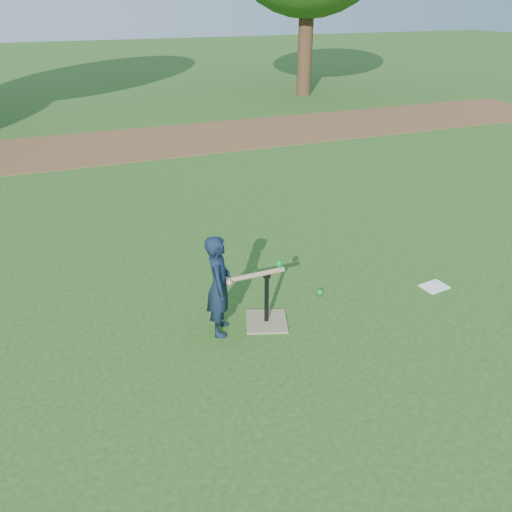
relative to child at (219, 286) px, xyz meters
name	(u,v)px	position (x,y,z in m)	size (l,w,h in m)	color
ground	(257,306)	(0.52, 0.29, -0.54)	(80.00, 80.00, 0.00)	#285116
dirt_strip	(140,143)	(0.52, 7.79, -0.53)	(24.00, 3.00, 0.01)	brown
child	(219,286)	(0.00, 0.00, 0.00)	(0.39, 0.26, 1.08)	black
wiffle_ball_ground	(320,292)	(1.28, 0.24, -0.50)	(0.08, 0.08, 0.08)	#0B812E
clipboard	(434,286)	(2.64, -0.10, -0.53)	(0.30, 0.23, 0.01)	white
batting_tee	(266,314)	(0.50, -0.04, -0.43)	(0.55, 0.55, 0.61)	#8C8258
swing_action	(259,273)	(0.40, -0.04, 0.08)	(0.66, 0.20, 0.09)	tan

